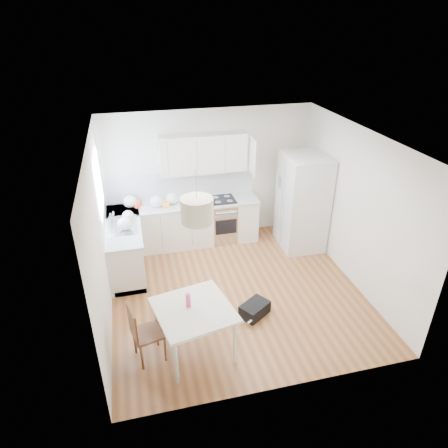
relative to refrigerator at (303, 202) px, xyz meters
name	(u,v)px	position (x,y,z in m)	size (l,w,h in m)	color
floor	(236,291)	(-1.71, -1.23, -0.96)	(4.20, 4.20, 0.00)	brown
ceiling	(238,139)	(-1.71, -1.23, 1.74)	(4.20, 4.20, 0.00)	white
wall_back	(210,175)	(-1.71, 0.87, 0.39)	(4.20, 4.20, 0.00)	beige
wall_left	(100,238)	(-3.81, -1.23, 0.39)	(4.20, 4.20, 0.00)	beige
wall_right	(356,208)	(0.39, -1.23, 0.39)	(4.20, 4.20, 0.00)	beige
window_glassblock	(99,184)	(-3.79, -0.08, 0.79)	(0.02, 1.00, 1.00)	#BFE0F9
cabinets_back	(185,225)	(-2.31, 0.57, -0.52)	(3.00, 0.60, 0.88)	silver
cabinets_left	(126,247)	(-3.51, -0.03, -0.52)	(0.60, 1.80, 0.88)	silver
counter_back	(184,205)	(-2.31, 0.57, -0.06)	(3.02, 0.64, 0.04)	silver
counter_left	(123,225)	(-3.51, -0.03, -0.06)	(0.64, 1.82, 0.04)	silver
backsplash_back	(181,185)	(-2.31, 0.87, 0.25)	(3.00, 0.01, 0.58)	white
backsplash_left	(103,212)	(-3.80, -0.03, 0.25)	(0.01, 1.80, 0.58)	white
upper_cabinets	(203,154)	(-1.86, 0.71, 0.92)	(1.70, 0.32, 0.75)	silver
range_oven	(223,221)	(-1.51, 0.57, -0.52)	(0.50, 0.61, 0.88)	#BABCBF
sink	(123,226)	(-3.51, -0.08, -0.04)	(0.50, 0.80, 0.16)	#BABCBF
refrigerator	(303,202)	(0.00, 0.00, 0.00)	(0.91, 0.96, 1.92)	silver
dining_table	(194,314)	(-2.64, -2.45, -0.26)	(1.17, 1.17, 0.78)	beige
dining_chair	(148,332)	(-3.27, -2.39, -0.50)	(0.39, 0.39, 0.92)	#4C2A17
drink_bottle	(188,299)	(-2.70, -2.38, -0.06)	(0.07, 0.07, 0.24)	#E74082
gym_bag	(255,309)	(-1.58, -1.90, -0.85)	(0.46, 0.30, 0.21)	black
pendant_lamp	(197,210)	(-2.52, -2.32, 1.22)	(0.40, 0.40, 0.31)	beige
grocery_bag_a	(130,202)	(-3.34, 0.66, 0.08)	(0.27, 0.23, 0.24)	white
grocery_bag_b	(156,202)	(-2.84, 0.55, 0.07)	(0.25, 0.21, 0.23)	white
grocery_bag_c	(172,199)	(-2.52, 0.63, 0.07)	(0.25, 0.21, 0.22)	white
grocery_bag_d	(128,215)	(-3.39, 0.12, 0.05)	(0.20, 0.17, 0.18)	white
grocery_bag_e	(125,224)	(-3.46, -0.25, 0.08)	(0.26, 0.22, 0.23)	white
snack_orange	(193,200)	(-2.11, 0.60, 0.01)	(0.15, 0.09, 0.10)	red
snack_yellow	(166,204)	(-2.66, 0.53, 0.01)	(0.14, 0.09, 0.10)	gold
snack_red	(137,204)	(-3.20, 0.65, 0.01)	(0.16, 0.10, 0.11)	#D7441A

